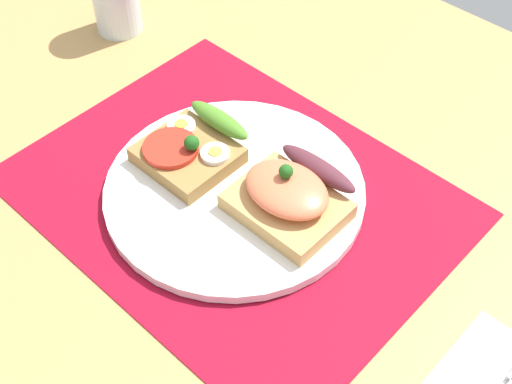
# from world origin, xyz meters

# --- Properties ---
(ground_plane) EXTENTS (1.20, 0.90, 0.03)m
(ground_plane) POSITION_xyz_m (0.00, 0.00, -0.02)
(ground_plane) COLOR tan
(placemat) EXTENTS (0.43, 0.33, 0.00)m
(placemat) POSITION_xyz_m (0.00, 0.00, 0.00)
(placemat) COLOR maroon
(placemat) RESTS_ON ground_plane
(plate) EXTENTS (0.27, 0.27, 0.01)m
(plate) POSITION_xyz_m (0.00, 0.00, 0.01)
(plate) COLOR white
(plate) RESTS_ON placemat
(sandwich_egg_tomato) EXTENTS (0.09, 0.10, 0.04)m
(sandwich_egg_tomato) POSITION_xyz_m (-0.06, -0.00, 0.03)
(sandwich_egg_tomato) COLOR #9E743E
(sandwich_egg_tomato) RESTS_ON plate
(sandwich_salmon) EXTENTS (0.11, 0.10, 0.05)m
(sandwich_salmon) POSITION_xyz_m (0.06, 0.02, 0.03)
(sandwich_salmon) COLOR tan
(sandwich_salmon) RESTS_ON plate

